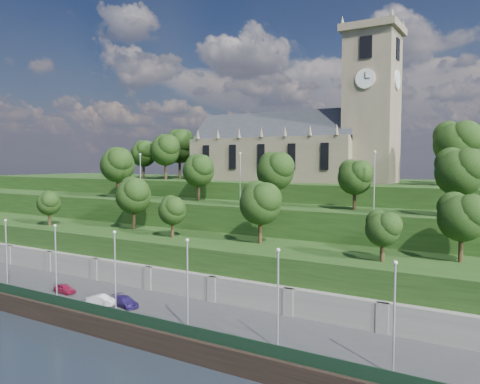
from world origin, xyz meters
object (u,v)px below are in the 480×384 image
Objects in this scene: car_left at (65,289)px; car_right at (125,301)px; church at (300,140)px; car_middle at (102,300)px.

car_left is 10.53m from car_right.
church is 46.15m from car_right.
church is 10.72× the size of car_middle.
car_middle is at bearing -98.08° from church.
car_right is at bearing -94.59° from church.
church is 47.36m from car_middle.
church is 48.07m from car_left.
church reaches higher than car_right.
car_right reaches higher than car_left.
car_left is 0.83× the size of car_right.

